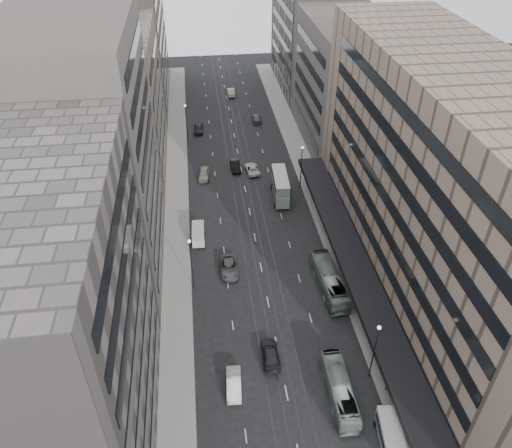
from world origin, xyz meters
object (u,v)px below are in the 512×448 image
vw_microbus (390,433)px  sedan_2 (229,267)px  sedan_1 (234,384)px  pedestrian (388,384)px  bus_near (339,390)px  panel_van (198,234)px  double_decker (280,186)px  bus_far (329,281)px

vw_microbus → sedan_2: bearing=123.5°
sedan_1 → pedestrian: (16.77, -2.42, 0.38)m
sedan_2 → bus_near: bearing=-64.5°
panel_van → pedestrian: bearing=-53.9°
bus_near → double_decker: size_ratio=1.17×
bus_far → panel_van: bearing=-39.3°
pedestrian → double_decker: bearing=-82.4°
pedestrian → panel_van: bearing=-56.2°
bus_far → sedan_2: size_ratio=2.03×
bus_near → bus_far: 16.90m
vw_microbus → sedan_2: vw_microbus is taller
vw_microbus → panel_van: vw_microbus is taller
bus_near → sedan_2: bearing=-64.2°
bus_far → panel_van: bus_far is taller
bus_far → sedan_1: bus_far is taller
vw_microbus → sedan_1: size_ratio=1.11×
bus_far → vw_microbus: bearing=89.1°
bus_far → bus_near: bearing=77.1°
sedan_1 → sedan_2: bearing=90.5°
bus_far → sedan_2: bearing=-24.8°
panel_van → bus_far: bearing=-34.5°
panel_van → sedan_1: (2.97, -26.81, -0.66)m
vw_microbus → pedestrian: (1.88, 5.77, -0.32)m
bus_near → sedan_1: (-11.22, 2.55, -0.60)m
pedestrian → vw_microbus: bearing=71.7°
double_decker → vw_microbus: bearing=-82.4°
bus_near → sedan_1: bus_near is taller
bus_far → sedan_2: 14.14m
double_decker → pedestrian: (5.42, -39.53, -1.27)m
bus_near → panel_van: bearing=-63.2°
bus_near → bus_far: bus_far is taller
double_decker → vw_microbus: (3.54, -45.30, -0.95)m
sedan_1 → sedan_2: sedan_1 is taller
bus_near → vw_microbus: bus_near is taller
panel_van → sedan_2: (4.06, -7.43, -0.67)m
double_decker → sedan_2: double_decker is taller
bus_near → bus_far: (2.97, 16.64, 0.17)m
panel_van → pedestrian: 35.28m
double_decker → sedan_1: double_decker is taller
bus_far → panel_van: size_ratio=2.63×
sedan_1 → bus_near: bearing=-9.0°
vw_microbus → pedestrian: bearing=78.9°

